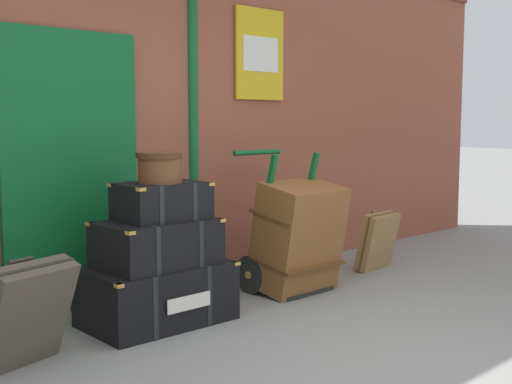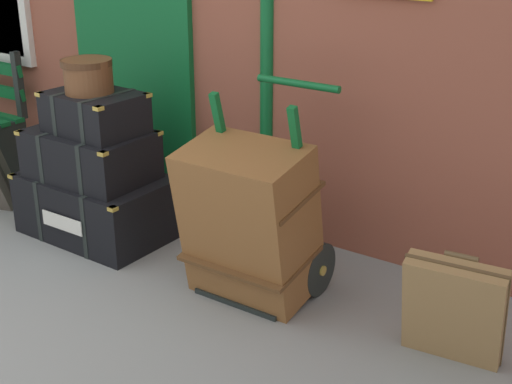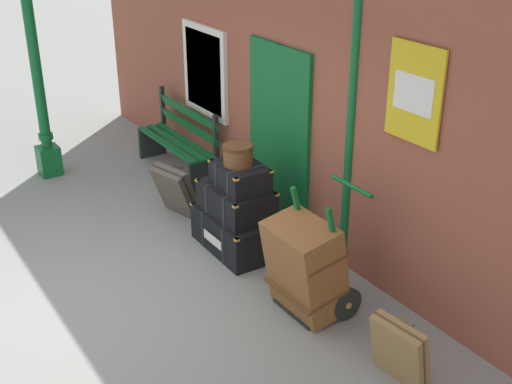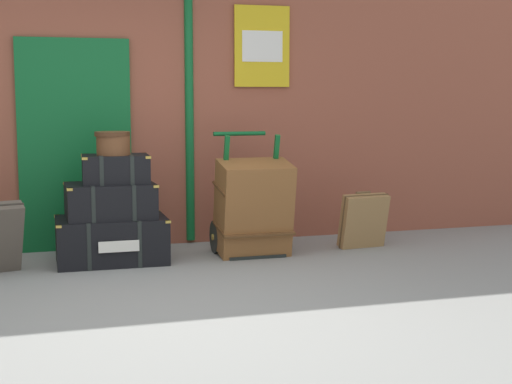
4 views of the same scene
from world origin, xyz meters
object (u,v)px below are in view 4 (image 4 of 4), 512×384
at_px(steamer_trunk_base, 112,240).
at_px(suitcase_umber, 364,221).
at_px(steamer_trunk_middle, 110,201).
at_px(round_hatbox, 113,142).
at_px(porters_trolley, 248,225).
at_px(large_brown_trunk, 254,208).
at_px(steamer_trunk_top, 116,169).

distance_m(steamer_trunk_base, suitcase_umber, 2.52).
height_order(steamer_trunk_middle, round_hatbox, round_hatbox).
relative_size(steamer_trunk_middle, suitcase_umber, 1.41).
bearing_deg(suitcase_umber, porters_trolley, 173.83).
relative_size(porters_trolley, suitcase_umber, 2.04).
height_order(round_hatbox, porters_trolley, round_hatbox).
xyz_separation_m(steamer_trunk_base, steamer_trunk_middle, (-0.00, -0.02, 0.37)).
distance_m(round_hatbox, large_brown_trunk, 1.47).
relative_size(round_hatbox, porters_trolley, 0.27).
distance_m(steamer_trunk_middle, porters_trolley, 1.38).
height_order(steamer_trunk_middle, porters_trolley, porters_trolley).
bearing_deg(large_brown_trunk, steamer_trunk_top, 174.89).
relative_size(round_hatbox, large_brown_trunk, 0.34).
bearing_deg(steamer_trunk_top, round_hatbox, -145.00).
height_order(steamer_trunk_base, steamer_trunk_top, steamer_trunk_top).
distance_m(steamer_trunk_top, round_hatbox, 0.25).
distance_m(steamer_trunk_base, large_brown_trunk, 1.37).
bearing_deg(steamer_trunk_middle, suitcase_umber, -1.07).
relative_size(steamer_trunk_middle, porters_trolley, 0.69).
distance_m(steamer_trunk_top, large_brown_trunk, 1.36).
xyz_separation_m(steamer_trunk_base, round_hatbox, (0.03, -0.01, 0.91)).
relative_size(steamer_trunk_middle, steamer_trunk_top, 1.28).
bearing_deg(steamer_trunk_middle, round_hatbox, 6.67).
relative_size(steamer_trunk_top, round_hatbox, 1.97).
bearing_deg(suitcase_umber, large_brown_trunk, -177.52).
relative_size(round_hatbox, suitcase_umber, 0.56).
relative_size(large_brown_trunk, suitcase_umber, 1.63).
bearing_deg(round_hatbox, porters_trolley, 3.32).
bearing_deg(porters_trolley, suitcase_umber, -6.17).
height_order(steamer_trunk_top, large_brown_trunk, steamer_trunk_top).
bearing_deg(large_brown_trunk, steamer_trunk_middle, 175.83).
xyz_separation_m(steamer_trunk_middle, steamer_trunk_top, (0.06, 0.02, 0.29)).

